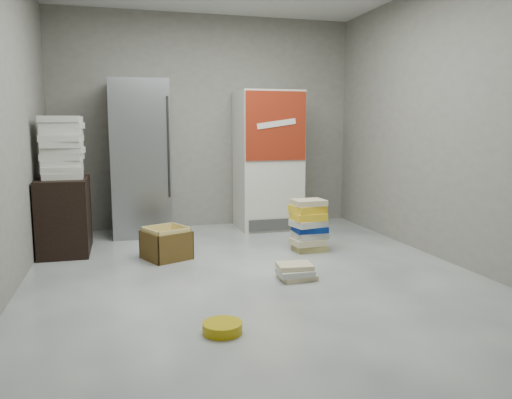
{
  "coord_description": "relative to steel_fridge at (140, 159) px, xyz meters",
  "views": [
    {
      "loc": [
        -1.13,
        -4.2,
        1.34
      ],
      "look_at": [
        0.2,
        0.7,
        0.6
      ],
      "focal_mm": 35.0,
      "sensor_mm": 36.0,
      "label": 1
    }
  ],
  "objects": [
    {
      "name": "coke_cooler",
      "position": [
        1.65,
        -0.01,
        -0.05
      ],
      "size": [
        0.8,
        0.73,
        1.8
      ],
      "color": "silver",
      "rests_on": "ground"
    },
    {
      "name": "supply_box_stack",
      "position": [
        -0.82,
        -0.73,
        0.17
      ],
      "size": [
        0.44,
        0.45,
        0.65
      ],
      "color": "beige",
      "rests_on": "wood_shelf"
    },
    {
      "name": "room_shell",
      "position": [
        0.9,
        -2.13,
        0.85
      ],
      "size": [
        4.04,
        5.04,
        2.82
      ],
      "color": "gray",
      "rests_on": "ground"
    },
    {
      "name": "phonebook_stack_side",
      "position": [
        1.23,
        -2.3,
        -0.88
      ],
      "size": [
        0.35,
        0.29,
        0.14
      ],
      "rotation": [
        0.0,
        0.0,
        -0.03
      ],
      "color": "beige",
      "rests_on": "ground"
    },
    {
      "name": "steel_fridge",
      "position": [
        0.0,
        0.0,
        0.0
      ],
      "size": [
        0.7,
        0.72,
        1.9
      ],
      "color": "gray",
      "rests_on": "ground"
    },
    {
      "name": "cardboard_box",
      "position": [
        0.19,
        -1.29,
        -0.82
      ],
      "size": [
        0.54,
        0.54,
        0.33
      ],
      "rotation": [
        0.0,
        0.0,
        0.43
      ],
      "color": "yellow",
      "rests_on": "ground"
    },
    {
      "name": "ground",
      "position": [
        0.9,
        -2.13,
        -0.95
      ],
      "size": [
        5.0,
        5.0,
        0.0
      ],
      "primitive_type": "plane",
      "color": "silver",
      "rests_on": "ground"
    },
    {
      "name": "phonebook_stack_main",
      "position": [
        1.71,
        -1.36,
        -0.67
      ],
      "size": [
        0.41,
        0.36,
        0.56
      ],
      "rotation": [
        0.0,
        0.0,
        0.13
      ],
      "color": "tan",
      "rests_on": "ground"
    },
    {
      "name": "bucket_lid",
      "position": [
        0.37,
        -3.27,
        -0.91
      ],
      "size": [
        0.31,
        0.31,
        0.07
      ],
      "primitive_type": "cylinder",
      "rotation": [
        0.0,
        0.0,
        -0.21
      ],
      "color": "#BD9E0C",
      "rests_on": "ground"
    },
    {
      "name": "wood_shelf",
      "position": [
        -0.83,
        -0.73,
        -0.55
      ],
      "size": [
        0.5,
        0.8,
        0.8
      ],
      "primitive_type": "cube",
      "color": "black",
      "rests_on": "ground"
    }
  ]
}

